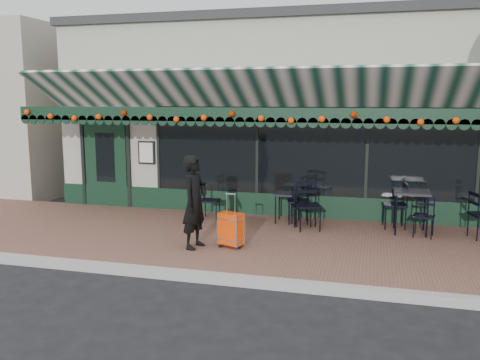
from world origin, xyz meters
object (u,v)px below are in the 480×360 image
(woman, at_px, (195,202))
(chair_a_front, at_px, (424,217))
(chair_a_left, at_px, (395,205))
(chair_b_front, at_px, (308,206))
(cafe_table_b, at_px, (287,196))
(chair_b_right, at_px, (301,206))
(suitcase, at_px, (231,229))
(chair_b_left, at_px, (298,201))
(chair_solo, at_px, (211,201))
(cafe_table_a, at_px, (412,195))

(woman, relative_size, chair_a_front, 2.09)
(woman, relative_size, chair_a_left, 1.74)
(chair_a_left, distance_m, chair_b_front, 1.79)
(cafe_table_b, bearing_deg, chair_b_right, -34.93)
(chair_a_left, bearing_deg, chair_b_right, -87.11)
(suitcase, bearing_deg, chair_b_left, 87.71)
(woman, distance_m, suitcase, 0.81)
(cafe_table_b, xyz_separation_m, chair_a_front, (2.72, -0.48, -0.18))
(chair_solo, bearing_deg, cafe_table_a, -96.13)
(cafe_table_b, height_order, chair_a_left, chair_a_left)
(suitcase, bearing_deg, chair_b_front, 74.11)
(woman, distance_m, chair_a_front, 4.39)
(woman, relative_size, cafe_table_b, 2.60)
(chair_b_right, height_order, chair_b_front, chair_b_front)
(suitcase, distance_m, chair_a_left, 3.59)
(chair_a_front, bearing_deg, suitcase, -144.27)
(chair_a_front, xyz_separation_m, chair_b_front, (-2.21, -0.04, 0.09))
(woman, xyz_separation_m, chair_solo, (-0.42, 2.17, -0.43))
(chair_b_front, bearing_deg, cafe_table_b, 114.63)
(cafe_table_b, xyz_separation_m, chair_b_right, (0.34, -0.24, -0.16))
(cafe_table_a, bearing_deg, chair_b_front, -171.98)
(chair_b_right, bearing_deg, woman, 123.94)
(chair_a_left, bearing_deg, cafe_table_a, 35.69)
(chair_b_left, height_order, chair_b_right, chair_b_left)
(suitcase, relative_size, chair_a_left, 1.02)
(woman, bearing_deg, chair_a_left, -45.97)
(chair_b_left, xyz_separation_m, chair_b_front, (0.28, -0.52, 0.02))
(cafe_table_a, bearing_deg, chair_a_front, -46.18)
(suitcase, relative_size, chair_b_front, 1.00)
(woman, xyz_separation_m, chair_b_left, (1.50, 2.28, -0.36))
(woman, bearing_deg, chair_b_left, -23.57)
(cafe_table_b, relative_size, chair_b_front, 0.65)
(suitcase, relative_size, cafe_table_b, 1.53)
(cafe_table_b, relative_size, chair_a_front, 0.80)
(suitcase, distance_m, cafe_table_a, 3.68)
(woman, bearing_deg, chair_b_right, -28.40)
(chair_b_left, height_order, chair_solo, chair_b_left)
(chair_a_left, bearing_deg, chair_b_left, -94.47)
(chair_b_right, xyz_separation_m, chair_b_front, (0.18, -0.28, 0.08))
(chair_a_front, bearing_deg, woman, -145.50)
(chair_a_left, bearing_deg, suitcase, -59.53)
(chair_b_left, distance_m, chair_b_right, 0.27)
(cafe_table_a, xyz_separation_m, chair_b_front, (-1.98, -0.28, -0.27))
(cafe_table_b, xyz_separation_m, chair_solo, (-1.69, -0.11, -0.17))
(chair_a_front, xyz_separation_m, chair_b_right, (-2.38, 0.24, 0.01))
(suitcase, bearing_deg, chair_b_right, 82.54)
(chair_b_right, bearing_deg, cafe_table_b, 37.15)
(chair_a_left, xyz_separation_m, chair_b_right, (-1.86, -0.32, -0.07))
(chair_b_right, bearing_deg, cafe_table_a, -108.01)
(chair_b_left, height_order, chair_b_front, chair_b_front)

